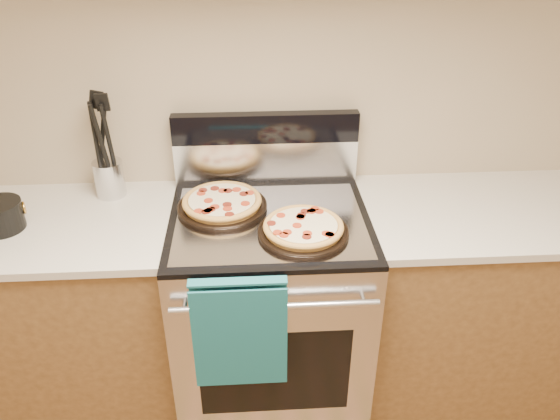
{
  "coord_description": "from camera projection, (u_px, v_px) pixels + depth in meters",
  "views": [
    {
      "loc": [
        -0.07,
        -0.12,
        1.99
      ],
      "look_at": [
        0.03,
        1.55,
        1.01
      ],
      "focal_mm": 35.0,
      "sensor_mm": 36.0,
      "label": 1
    }
  ],
  "objects": [
    {
      "name": "backsplash_lower",
      "position": [
        266.0,
        161.0,
        2.29
      ],
      "size": [
        0.76,
        0.06,
        0.18
      ],
      "primitive_type": "cube",
      "color": "silver",
      "rests_on": "cooktop"
    },
    {
      "name": "oven_handle",
      "position": [
        275.0,
        307.0,
        1.81
      ],
      "size": [
        0.7,
        0.03,
        0.03
      ],
      "primitive_type": "cylinder",
      "rotation": [
        0.0,
        1.57,
        0.0
      ],
      "color": "silver",
      "rests_on": "range_body"
    },
    {
      "name": "dish_towel",
      "position": [
        240.0,
        331.0,
        1.85
      ],
      "size": [
        0.32,
        0.05,
        0.42
      ],
      "primitive_type": null,
      "color": "#166F68",
      "rests_on": "oven_handle"
    },
    {
      "name": "utensil_crock",
      "position": [
        109.0,
        178.0,
        2.21
      ],
      "size": [
        0.13,
        0.13,
        0.15
      ],
      "primitive_type": "cylinder",
      "rotation": [
        0.0,
        0.0,
        0.07
      ],
      "color": "silver",
      "rests_on": "countertop_left"
    },
    {
      "name": "range_body",
      "position": [
        271.0,
        312.0,
        2.31
      ],
      "size": [
        0.76,
        0.68,
        0.9
      ],
      "primitive_type": "cube",
      "color": "#B7B7BC",
      "rests_on": "ground"
    },
    {
      "name": "saucepan",
      "position": [
        0.0,
        217.0,
        2.0
      ],
      "size": [
        0.21,
        0.21,
        0.1
      ],
      "primitive_type": "cylinder",
      "rotation": [
        0.0,
        0.0,
        0.4
      ],
      "color": "black",
      "rests_on": "countertop_left"
    },
    {
      "name": "countertop_left",
      "position": [
        37.0,
        226.0,
        2.06
      ],
      "size": [
        1.02,
        0.64,
        0.03
      ],
      "primitive_type": "cube",
      "color": "beige",
      "rests_on": "cabinet_left"
    },
    {
      "name": "cabinet_left",
      "position": [
        61.0,
        318.0,
        2.29
      ],
      "size": [
        1.0,
        0.62,
        0.88
      ],
      "primitive_type": "cube",
      "color": "brown",
      "rests_on": "ground"
    },
    {
      "name": "pepperoni_pizza_back",
      "position": [
        222.0,
        203.0,
        2.1
      ],
      "size": [
        0.41,
        0.41,
        0.05
      ],
      "primitive_type": null,
      "rotation": [
        0.0,
        0.0,
        -0.24
      ],
      "color": "#B27E36",
      "rests_on": "foil_sheet"
    },
    {
      "name": "pepperoni_pizza_front",
      "position": [
        303.0,
        229.0,
        1.95
      ],
      "size": [
        0.35,
        0.35,
        0.04
      ],
      "primitive_type": null,
      "rotation": [
        0.0,
        0.0,
        0.1
      ],
      "color": "#B27E36",
      "rests_on": "foil_sheet"
    },
    {
      "name": "cabinet_right",
      "position": [
        471.0,
        301.0,
        2.38
      ],
      "size": [
        1.0,
        0.62,
        0.88
      ],
      "primitive_type": "cube",
      "color": "brown",
      "rests_on": "ground"
    },
    {
      "name": "cooktop",
      "position": [
        270.0,
        220.0,
        2.07
      ],
      "size": [
        0.76,
        0.68,
        0.02
      ],
      "primitive_type": "cube",
      "color": "black",
      "rests_on": "range_body"
    },
    {
      "name": "wall_back",
      "position": [
        264.0,
        79.0,
        2.15
      ],
      "size": [
        4.0,
        0.0,
        4.0
      ],
      "primitive_type": "plane",
      "rotation": [
        1.57,
        0.0,
        0.0
      ],
      "color": "tan",
      "rests_on": "ground"
    },
    {
      "name": "oven_window",
      "position": [
        275.0,
        373.0,
        2.02
      ],
      "size": [
        0.56,
        0.01,
        0.4
      ],
      "primitive_type": "cube",
      "color": "black",
      "rests_on": "range_body"
    },
    {
      "name": "countertop_right",
      "position": [
        491.0,
        212.0,
        2.15
      ],
      "size": [
        1.02,
        0.64,
        0.03
      ],
      "primitive_type": "cube",
      "color": "beige",
      "rests_on": "cabinet_right"
    },
    {
      "name": "backsplash_upper",
      "position": [
        266.0,
        128.0,
        2.21
      ],
      "size": [
        0.76,
        0.06,
        0.12
      ],
      "primitive_type": "cube",
      "color": "black",
      "rests_on": "backsplash_lower"
    },
    {
      "name": "foil_sheet",
      "position": [
        270.0,
        221.0,
        2.04
      ],
      "size": [
        0.7,
        0.55,
        0.01
      ],
      "primitive_type": "cube",
      "color": "gray",
      "rests_on": "cooktop"
    }
  ]
}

